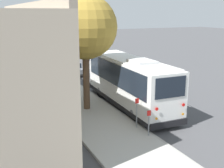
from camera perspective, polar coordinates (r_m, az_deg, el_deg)
The scene contains 11 objects.
ground_plane at distance 20.12m, azimuth 4.36°, elevation -4.00°, with size 160.00×160.00×0.00m, color #474749.
sidewalk_slab at distance 18.63m, azimuth -5.48°, elevation -5.31°, with size 80.00×3.51×0.15m, color #B2AFA8.
curb_strip at distance 19.29m, azimuth -0.37°, elevation -4.54°, with size 80.00×0.14×0.15m, color #9D9A94.
shuttle_bus at distance 19.12m, azimuth 3.52°, elevation 0.87°, with size 9.81×2.77×3.49m.
parked_sedan_gray at distance 29.69m, azimuth -8.12°, elevation 3.13°, with size 4.26×1.91×1.30m.
parked_sedan_white at distance 35.20m, azimuth -11.02°, elevation 4.77°, with size 4.66×1.86×1.29m.
street_tree at distance 17.82m, azimuth -5.65°, elevation 12.29°, with size 4.02×4.02×7.91m.
sign_post_near at distance 14.57m, azimuth 7.47°, elevation -7.82°, with size 0.06×0.22×1.38m.
sign_post_far at distance 15.46m, azimuth 5.05°, elevation -5.81°, with size 0.06×0.22×1.67m.
lane_stripe_mid at distance 21.01m, azimuth 13.58°, elevation -3.56°, with size 2.40×0.14×0.01m, color silver.
lane_stripe_ahead at distance 25.72m, azimuth 5.18°, elevation 0.10°, with size 2.40×0.14×0.01m, color silver.
Camera 1 is at (-16.49, 9.63, 6.35)m, focal length 45.00 mm.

